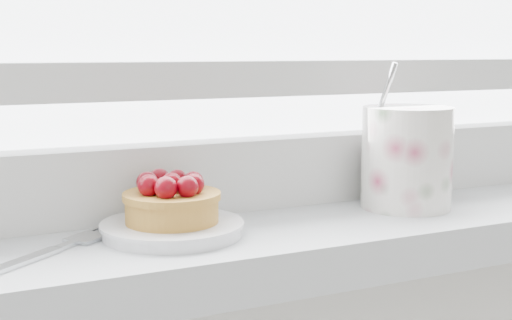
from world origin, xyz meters
TOP-DOWN VIEW (x-y plane):
  - saucer at (-0.08, 1.89)m, footprint 0.12×0.12m
  - raspberry_tart at (-0.08, 1.89)m, footprint 0.08×0.08m
  - floral_mug at (0.17, 1.89)m, footprint 0.14×0.12m
  - fork at (-0.19, 1.88)m, footprint 0.17×0.14m

SIDE VIEW (x-z plane):
  - fork at x=-0.19m, z-range 0.94..0.94m
  - saucer at x=-0.08m, z-range 0.94..0.95m
  - raspberry_tart at x=-0.08m, z-range 0.95..0.99m
  - floral_mug at x=0.17m, z-range 0.92..1.07m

